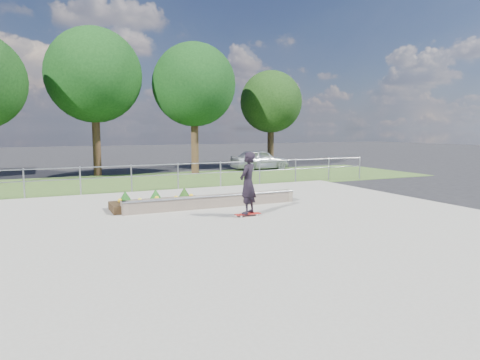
# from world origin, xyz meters

# --- Properties ---
(ground) EXTENTS (120.00, 120.00, 0.00)m
(ground) POSITION_xyz_m (0.00, 0.00, 0.00)
(ground) COLOR black
(ground) RESTS_ON ground
(grass_verge) EXTENTS (30.00, 8.00, 0.02)m
(grass_verge) POSITION_xyz_m (0.00, 11.00, 0.01)
(grass_verge) COLOR #365321
(grass_verge) RESTS_ON ground
(concrete_slab) EXTENTS (15.00, 15.00, 0.06)m
(concrete_slab) POSITION_xyz_m (0.00, 0.00, 0.03)
(concrete_slab) COLOR gray
(concrete_slab) RESTS_ON ground
(fence) EXTENTS (20.06, 0.06, 1.20)m
(fence) POSITION_xyz_m (0.00, 7.50, 0.77)
(fence) COLOR gray
(fence) RESTS_ON ground
(tree_mid_left) EXTENTS (5.25, 5.25, 8.25)m
(tree_mid_left) POSITION_xyz_m (-2.50, 15.00, 5.61)
(tree_mid_left) COLOR #362115
(tree_mid_left) RESTS_ON ground
(tree_mid_right) EXTENTS (4.90, 4.90, 7.70)m
(tree_mid_right) POSITION_xyz_m (3.00, 14.00, 5.23)
(tree_mid_right) COLOR #382516
(tree_mid_right) RESTS_ON ground
(tree_far_right) EXTENTS (4.20, 4.20, 6.60)m
(tree_far_right) POSITION_xyz_m (9.00, 15.50, 4.48)
(tree_far_right) COLOR #322314
(tree_far_right) RESTS_ON ground
(grind_ledge) EXTENTS (6.00, 0.44, 0.43)m
(grind_ledge) POSITION_xyz_m (-0.20, 2.79, 0.26)
(grind_ledge) COLOR brown
(grind_ledge) RESTS_ON concrete_slab
(planter_bed) EXTENTS (3.00, 1.20, 0.61)m
(planter_bed) POSITION_xyz_m (-1.93, 3.43, 0.24)
(planter_bed) COLOR black
(planter_bed) RESTS_ON concrete_slab
(skateboarder) EXTENTS (0.81, 0.77, 1.94)m
(skateboarder) POSITION_xyz_m (0.21, 0.96, 1.06)
(skateboarder) COLOR silver
(skateboarder) RESTS_ON concrete_slab
(parked_car) EXTENTS (3.92, 1.67, 1.32)m
(parked_car) POSITION_xyz_m (7.62, 14.45, 0.66)
(parked_car) COLOR #AAB0B3
(parked_car) RESTS_ON ground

